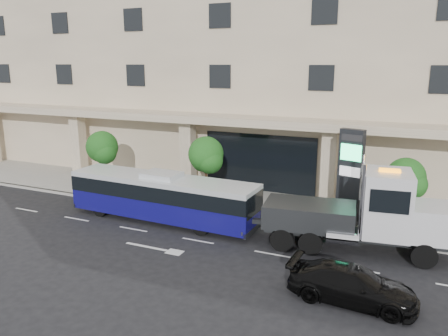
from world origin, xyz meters
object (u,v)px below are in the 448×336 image
(black_sedan, at_px, (352,284))
(city_bus, at_px, (162,196))
(tow_truck, at_px, (366,215))
(signage_pylon, at_px, (350,176))

(black_sedan, bearing_deg, city_bus, 70.29)
(tow_truck, distance_m, signage_pylon, 3.68)
(city_bus, xyz_separation_m, signage_pylon, (9.87, 3.60, 1.38))
(black_sedan, bearing_deg, tow_truck, 4.19)
(city_bus, bearing_deg, signage_pylon, 21.93)
(city_bus, bearing_deg, tow_truck, 3.38)
(black_sedan, xyz_separation_m, signage_pylon, (-1.39, 8.26, 2.15))
(tow_truck, relative_size, signage_pylon, 1.90)
(city_bus, xyz_separation_m, tow_truck, (11.14, 0.29, 0.41))
(signage_pylon, bearing_deg, city_bus, -144.61)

